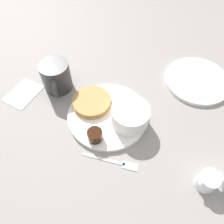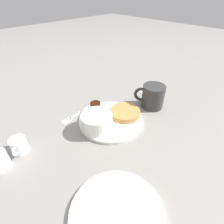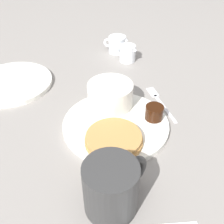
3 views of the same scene
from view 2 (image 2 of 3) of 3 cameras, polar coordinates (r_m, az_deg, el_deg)
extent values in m
plane|color=gray|center=(0.65, -0.33, -3.19)|extent=(4.00, 4.00, 0.00)
cylinder|color=white|center=(0.64, -0.33, -2.78)|extent=(0.23, 0.23, 0.01)
cylinder|color=#B78447|center=(0.66, 4.24, -0.42)|extent=(0.12, 0.12, 0.01)
cylinder|color=#B78447|center=(0.66, 4.27, 0.21)|extent=(0.11, 0.11, 0.01)
cylinder|color=white|center=(0.59, -4.77, -3.26)|extent=(0.10, 0.10, 0.06)
cylinder|color=white|center=(0.57, -4.89, -1.42)|extent=(0.09, 0.09, 0.01)
cylinder|color=black|center=(0.68, -5.70, 1.76)|extent=(0.04, 0.04, 0.03)
cylinder|color=white|center=(0.60, -6.44, -4.46)|extent=(0.05, 0.05, 0.02)
sphere|color=white|center=(0.58, -6.57, -3.07)|extent=(0.03, 0.03, 0.03)
cylinder|color=#333333|center=(0.72, 13.25, 4.97)|extent=(0.09, 0.09, 0.09)
torus|color=#333333|center=(0.72, 9.55, 5.67)|extent=(0.06, 0.04, 0.06)
cylinder|color=white|center=(0.60, -28.09, -9.57)|extent=(0.05, 0.05, 0.05)
torus|color=white|center=(0.58, -29.04, -11.19)|extent=(0.03, 0.02, 0.03)
cone|color=white|center=(0.60, -27.94, -6.71)|extent=(0.02, 0.02, 0.01)
cube|color=silver|center=(0.71, -10.12, 0.20)|extent=(0.02, 0.11, 0.00)
cube|color=silver|center=(0.67, -14.52, -2.66)|extent=(0.02, 0.04, 0.00)
cube|color=white|center=(0.84, 12.36, 6.39)|extent=(0.12, 0.09, 0.00)
cylinder|color=white|center=(0.44, 1.62, -30.23)|extent=(0.21, 0.21, 0.01)
camera|label=1|loc=(0.72, -38.20, 40.40)|focal=35.00mm
camera|label=3|loc=(0.84, 32.58, 32.05)|focal=45.00mm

